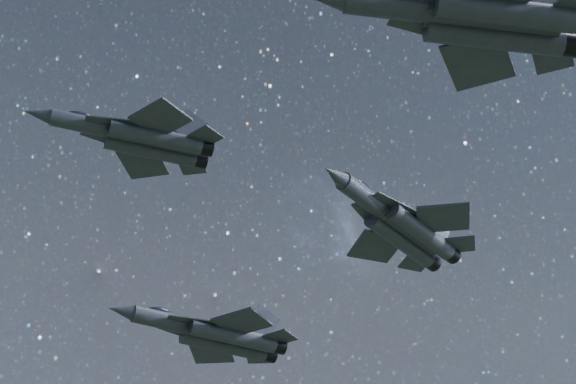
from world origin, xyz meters
name	(u,v)px	position (x,y,z in m)	size (l,w,h in m)	color
jet_lead	(139,138)	(-11.04, -0.65, 144.82)	(15.22, 10.66, 3.84)	#2B2D36
jet_left	(215,334)	(5.42, 23.70, 142.74)	(19.23, 13.70, 4.90)	#2B2D36
jet_right	(477,19)	(4.19, -23.77, 143.34)	(19.47, 13.12, 4.91)	#2B2D36
jet_slot	(401,226)	(15.67, 3.99, 147.09)	(19.15, 12.57, 4.92)	#2B2D36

